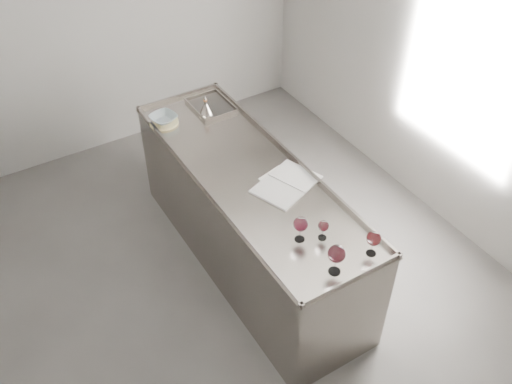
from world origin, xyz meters
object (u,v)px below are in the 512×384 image
wine_glass_left (301,225)px  notebook (286,184)px  wine_glass_small (323,226)px  wine_funnel (206,110)px  wine_glass_right (374,239)px  counter (250,219)px  ceramic_bowl (163,118)px  wine_glass_middle (337,254)px

wine_glass_left → notebook: (0.23, 0.49, -0.12)m
wine_glass_left → notebook: bearing=65.3°
wine_glass_small → wine_funnel: 1.64m
wine_glass_right → wine_glass_small: size_ratio=1.26×
counter → wine_glass_left: size_ratio=13.10×
wine_glass_right → ceramic_bowl: wine_glass_right is taller
ceramic_bowl → counter: bearing=-73.7°
counter → wine_glass_small: 0.99m
counter → ceramic_bowl: size_ratio=11.59×
wine_glass_right → notebook: bearing=95.9°
wine_glass_middle → ceramic_bowl: size_ratio=1.01×
notebook → wine_glass_small: bearing=-120.1°
wine_glass_right → ceramic_bowl: 2.05m
wine_glass_middle → notebook: 0.86m
wine_glass_middle → wine_glass_right: (0.28, 0.00, -0.02)m
ceramic_bowl → wine_glass_middle: bearing=-83.7°
wine_glass_right → ceramic_bowl: (-0.50, 1.98, -0.08)m
notebook → ceramic_bowl: 1.24m
counter → wine_funnel: bearing=84.5°
wine_glass_left → wine_glass_right: size_ratio=1.03×
ceramic_bowl → notebook: bearing=-70.2°
wine_glass_small → ceramic_bowl: size_ratio=0.68×
wine_glass_small → notebook: 0.57m
wine_glass_left → ceramic_bowl: bearing=96.6°
wine_glass_right → wine_glass_left: bearing=133.1°
wine_glass_left → wine_glass_small: 0.15m
counter → wine_glass_right: 1.26m
counter → wine_glass_middle: size_ratio=11.43×
counter → wine_glass_left: (-0.07, -0.75, 0.60)m
wine_glass_left → wine_glass_small: size_ratio=1.30×
wine_glass_left → ceramic_bowl: size_ratio=0.89×
wine_glass_right → ceramic_bowl: bearing=104.2°
ceramic_bowl → wine_glass_right: bearing=-75.8°
wine_glass_middle → wine_funnel: (0.13, 1.90, -0.09)m
wine_glass_left → wine_funnel: bearing=84.5°
counter → ceramic_bowl: bearing=106.3°
wine_glass_left → counter: bearing=84.5°
wine_glass_right → wine_funnel: (-0.16, 1.90, -0.07)m
wine_glass_left → wine_glass_middle: wine_glass_middle is taller
wine_glass_small → ceramic_bowl: (-0.32, 1.72, -0.05)m
counter → wine_funnel: (0.08, 0.82, 0.53)m
wine_glass_small → wine_glass_middle: bearing=-111.6°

